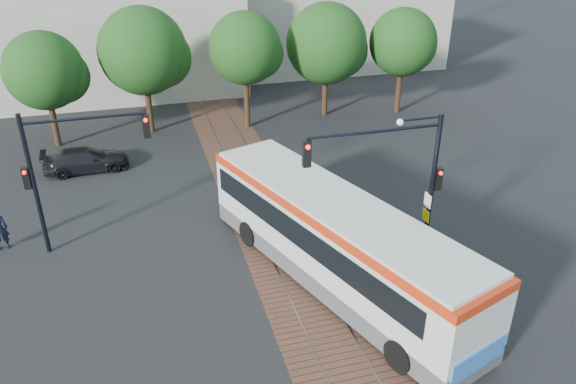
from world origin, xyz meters
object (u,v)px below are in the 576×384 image
(parked_car, at_px, (86,160))
(city_bus, at_px, (336,238))
(signal_pole_main, at_px, (404,171))
(signal_pole_left, at_px, (61,163))
(traffic_island, at_px, (418,255))

(parked_car, bearing_deg, city_bus, -147.37)
(city_bus, height_order, signal_pole_main, signal_pole_main)
(signal_pole_main, relative_size, signal_pole_left, 1.00)
(signal_pole_main, bearing_deg, city_bus, -172.88)
(signal_pole_main, xyz_separation_m, parked_car, (-12.10, 12.66, -3.52))
(city_bus, bearing_deg, signal_pole_left, 132.18)
(city_bus, xyz_separation_m, signal_pole_main, (2.71, 0.34, 2.22))
(traffic_island, xyz_separation_m, signal_pole_main, (-0.96, 0.09, 3.83))
(traffic_island, xyz_separation_m, signal_pole_left, (-13.19, 4.89, 3.54))
(signal_pole_main, height_order, parked_car, signal_pole_main)
(traffic_island, height_order, signal_pole_left, signal_pole_left)
(traffic_island, height_order, parked_car, parked_car)
(signal_pole_main, relative_size, parked_car, 1.36)
(signal_pole_main, distance_m, parked_car, 17.86)
(traffic_island, xyz_separation_m, parked_car, (-13.06, 12.75, 0.31))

